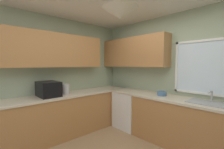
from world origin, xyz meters
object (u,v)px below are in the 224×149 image
(dishwasher, at_px, (129,110))
(bowl, at_px, (162,93))
(microwave, at_px, (48,89))
(sink_assembly, at_px, (209,103))
(kettle, at_px, (66,89))

(dishwasher, bearing_deg, bowl, 2.10)
(microwave, xyz_separation_m, bowl, (1.48, 1.69, -0.10))
(microwave, height_order, sink_assembly, microwave)
(dishwasher, distance_m, kettle, 1.56)
(dishwasher, xyz_separation_m, microwave, (-0.66, -1.66, 0.61))
(kettle, bearing_deg, dishwasher, 63.93)
(microwave, bearing_deg, bowl, 48.82)
(dishwasher, distance_m, sink_assembly, 1.71)
(dishwasher, height_order, sink_assembly, sink_assembly)
(kettle, height_order, sink_assembly, kettle)
(dishwasher, distance_m, bowl, 0.96)
(sink_assembly, bearing_deg, dishwasher, -178.72)
(dishwasher, relative_size, sink_assembly, 1.41)
(dishwasher, bearing_deg, kettle, -116.07)
(dishwasher, height_order, kettle, kettle)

